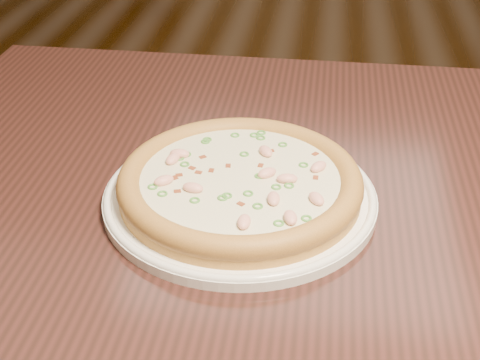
# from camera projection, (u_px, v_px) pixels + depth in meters

# --- Properties ---
(ground) EXTENTS (9.00, 9.00, 0.00)m
(ground) POSITION_uv_depth(u_px,v_px,m) (265.00, 341.00, 1.62)
(ground) COLOR black
(hero_table) EXTENTS (1.20, 0.80, 0.75)m
(hero_table) POSITION_uv_depth(u_px,v_px,m) (336.00, 250.00, 0.87)
(hero_table) COLOR black
(hero_table) RESTS_ON ground
(plate) EXTENTS (0.32, 0.32, 0.02)m
(plate) POSITION_uv_depth(u_px,v_px,m) (240.00, 195.00, 0.78)
(plate) COLOR white
(plate) RESTS_ON hero_table
(pizza) EXTENTS (0.29, 0.29, 0.03)m
(pizza) POSITION_uv_depth(u_px,v_px,m) (240.00, 182.00, 0.77)
(pizza) COLOR #BF9145
(pizza) RESTS_ON plate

